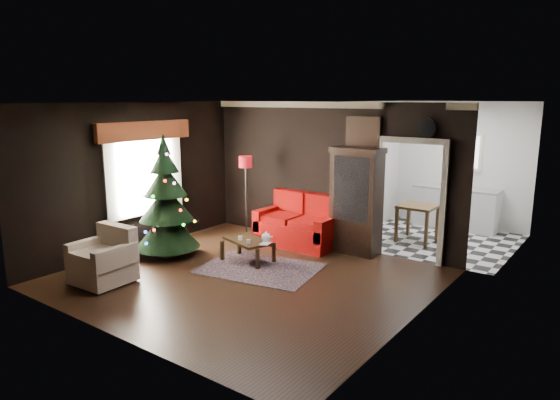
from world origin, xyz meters
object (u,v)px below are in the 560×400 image
Objects in this scene: loveseat at (298,220)px; floor_lamp at (246,199)px; armchair at (102,255)px; teapot at (266,237)px; coffee_table at (248,250)px; christmas_tree at (166,200)px; kitchen_table at (417,223)px; curio_cabinet at (356,203)px; wall_clock at (427,128)px.

loveseat is 1.22m from floor_lamp.
armchair is 4.64× the size of teapot.
coffee_table is (-0.14, -1.39, -0.29)m from loveseat.
coffee_table is (1.43, 0.60, -0.84)m from christmas_tree.
curio_cabinet is at bearing -114.44° from kitchen_table.
floor_lamp is 2.07× the size of armchair.
floor_lamp is 2.36× the size of kitchen_table.
christmas_tree is (-2.71, -2.21, 0.10)m from curio_cabinet.
loveseat reaches higher than armchair.
wall_clock is at bearing 38.84° from teapot.
coffee_table is at bearing -122.48° from kitchen_table.
armchair is 2.70m from teapot.
christmas_tree reaches higher than teapot.
curio_cabinet is 1.67m from kitchen_table.
kitchen_table reaches higher than teapot.
floor_lamp is (-2.31, -0.44, -0.12)m from curio_cabinet.
curio_cabinet is 2.22× the size of armchair.
armchair is 6.06m from kitchen_table.
curio_cabinet is 4.53m from armchair.
floor_lamp is at bearing 85.53° from armchair.
christmas_tree reaches higher than kitchen_table.
loveseat is 0.76× the size of christmas_tree.
wall_clock is at bearing -66.25° from kitchen_table.
curio_cabinet is 2.53× the size of kitchen_table.
teapot reaches higher than coffee_table.
curio_cabinet reaches higher than floor_lamp.
armchair is at bearing -109.89° from loveseat.
coffee_table is 0.46m from teapot.
curio_cabinet is at bearing 54.96° from armchair.
wall_clock reaches higher than teapot.
coffee_table is (-1.29, -1.61, -0.74)m from curio_cabinet.
teapot is (1.51, 2.24, 0.04)m from armchair.
wall_clock is 0.43× the size of kitchen_table.
loveseat reaches higher than coffee_table.
christmas_tree is 1.70m from armchair.
kitchen_table is at bearing 32.26° from floor_lamp.
armchair is 1.14× the size of kitchen_table.
loveseat is 5.31× the size of wall_clock.
armchair is (-1.29, -3.56, -0.04)m from loveseat.
coffee_table is 1.18× the size of kitchen_table.
loveseat reaches higher than kitchen_table.
floor_lamp is at bearing 141.38° from teapot.
coffee_table is (1.02, -1.17, -0.62)m from floor_lamp.
curio_cabinet is 1.07× the size of floor_lamp.
wall_clock is (2.49, 1.79, 2.17)m from coffee_table.
teapot is 0.58× the size of wall_clock.
teapot is at bearing 53.91° from armchair.
christmas_tree is at bearing -159.21° from teapot.
loveseat is at bearing -170.34° from wall_clock.
floor_lamp is 1.83m from christmas_tree.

